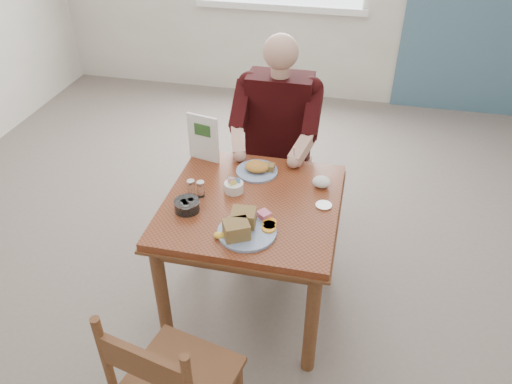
% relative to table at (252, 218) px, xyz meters
% --- Properties ---
extents(floor, '(6.00, 6.00, 0.00)m').
position_rel_table_xyz_m(floor, '(0.00, 0.00, -0.64)').
color(floor, '#675B53').
rests_on(floor, ground).
extents(lemon_wedge, '(0.07, 0.05, 0.03)m').
position_rel_table_xyz_m(lemon_wedge, '(-0.08, -0.32, 0.13)').
color(lemon_wedge, yellow).
rests_on(lemon_wedge, table).
extents(napkin, '(0.12, 0.11, 0.06)m').
position_rel_table_xyz_m(napkin, '(0.34, 0.21, 0.14)').
color(napkin, white).
rests_on(napkin, table).
extents(metal_dish, '(0.11, 0.11, 0.01)m').
position_rel_table_xyz_m(metal_dish, '(0.37, 0.04, 0.12)').
color(metal_dish, silver).
rests_on(metal_dish, table).
extents(table, '(0.92, 0.92, 0.75)m').
position_rel_table_xyz_m(table, '(0.00, 0.00, 0.00)').
color(table, brown).
rests_on(table, ground).
extents(chair_far, '(0.42, 0.42, 0.95)m').
position_rel_table_xyz_m(chair_far, '(0.00, 0.80, -0.16)').
color(chair_far, brown).
rests_on(chair_far, ground).
extents(diner, '(0.53, 0.56, 1.39)m').
position_rel_table_xyz_m(diner, '(0.00, 0.71, 0.17)').
color(diner, gray).
rests_on(diner, chair_far).
extents(near_plate, '(0.36, 0.36, 0.10)m').
position_rel_table_xyz_m(near_plate, '(0.02, -0.25, 0.15)').
color(near_plate, white).
rests_on(near_plate, table).
extents(far_plate, '(0.24, 0.24, 0.06)m').
position_rel_table_xyz_m(far_plate, '(-0.03, 0.28, 0.14)').
color(far_plate, white).
rests_on(far_plate, table).
extents(caddy, '(0.11, 0.11, 0.08)m').
position_rel_table_xyz_m(caddy, '(-0.11, 0.07, 0.14)').
color(caddy, white).
rests_on(caddy, table).
extents(shakers, '(0.09, 0.04, 0.09)m').
position_rel_table_xyz_m(shakers, '(-0.30, -0.01, 0.16)').
color(shakers, white).
rests_on(shakers, table).
extents(creamer, '(0.15, 0.15, 0.06)m').
position_rel_table_xyz_m(creamer, '(-0.30, -0.15, 0.14)').
color(creamer, white).
rests_on(creamer, table).
extents(menu, '(0.19, 0.06, 0.28)m').
position_rel_table_xyz_m(menu, '(-0.36, 0.34, 0.26)').
color(menu, white).
rests_on(menu, table).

